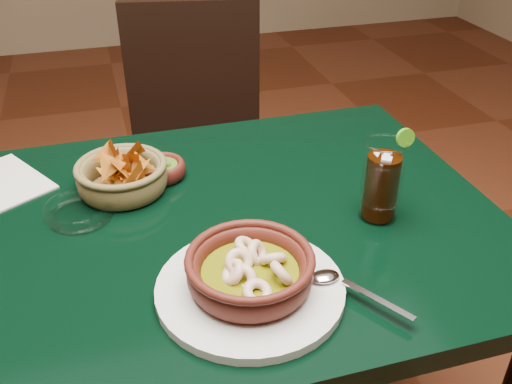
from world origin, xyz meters
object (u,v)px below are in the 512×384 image
object	(u,v)px
shrimp_plate	(251,276)
dining_chair	(197,149)
dining_table	(183,267)
chip_basket	(122,176)
cola_drink	(382,181)

from	to	relation	value
shrimp_plate	dining_chair	bearing A→B (deg)	84.75
shrimp_plate	dining_table	bearing A→B (deg)	109.90
dining_chair	chip_basket	world-z (taller)	dining_chair
shrimp_plate	cola_drink	bearing A→B (deg)	25.44
dining_table	shrimp_plate	bearing A→B (deg)	-70.10
dining_table	cola_drink	bearing A→B (deg)	-11.63
shrimp_plate	chip_basket	world-z (taller)	chip_basket
dining_chair	chip_basket	bearing A→B (deg)	-113.91
dining_table	shrimp_plate	distance (m)	0.26
dining_table	dining_chair	bearing A→B (deg)	77.26
dining_table	dining_chair	distance (m)	0.74
chip_basket	dining_table	bearing A→B (deg)	-60.39
cola_drink	chip_basket	bearing A→B (deg)	153.14
chip_basket	shrimp_plate	bearing A→B (deg)	-65.83
dining_chair	shrimp_plate	world-z (taller)	dining_chair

